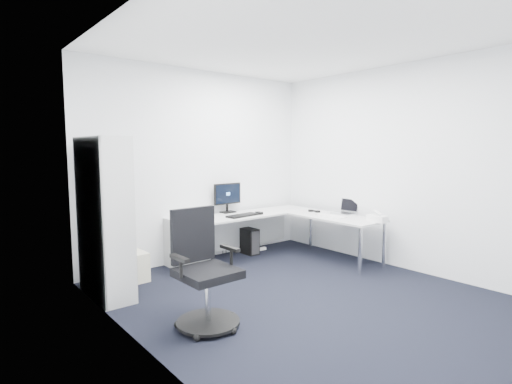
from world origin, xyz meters
TOP-DOWN VIEW (x-y plane):
  - ground at (0.00, 0.00)m, footprint 4.20×4.20m
  - ceiling at (0.00, 0.00)m, footprint 4.20×4.20m
  - wall_back at (0.00, 2.10)m, footprint 3.60×0.02m
  - wall_left at (-1.80, 0.00)m, footprint 0.02×4.20m
  - wall_right at (1.80, 0.00)m, footprint 0.02×4.20m
  - l_desk at (0.55, 1.40)m, footprint 2.21×1.24m
  - drawer_pedestal at (-0.41, 1.86)m, footprint 0.43×0.54m
  - bookshelf at (-1.62, 1.45)m, footprint 0.34×0.86m
  - task_chair at (-1.20, 0.10)m, footprint 0.60×0.60m
  - black_pc_tower at (0.66, 1.89)m, footprint 0.18×0.40m
  - beige_pc_tower at (-1.15, 1.75)m, footprint 0.18×0.37m
  - power_strip at (0.84, 1.89)m, footprint 0.36×0.09m
  - monitor at (0.37, 1.98)m, footprint 0.48×0.16m
  - black_keyboard at (0.35, 1.58)m, footprint 0.52×0.23m
  - mouse at (0.64, 1.57)m, footprint 0.07×0.11m
  - desk_phone at (-0.41, 1.74)m, footprint 0.23×0.23m
  - laptop at (1.60, 0.81)m, footprint 0.34×0.34m
  - white_keyboard at (1.29, 0.78)m, footprint 0.16×0.47m
  - headphones at (1.41, 1.20)m, footprint 0.14×0.20m
  - orange_fruit at (1.47, 0.24)m, footprint 0.07×0.07m
  - tissue_box at (1.43, 0.12)m, footprint 0.15×0.26m

SIDE VIEW (x-z plane):
  - ground at x=0.00m, z-range 0.00..0.00m
  - power_strip at x=0.84m, z-range 0.00..0.04m
  - beige_pc_tower at x=-1.15m, z-range 0.00..0.35m
  - black_pc_tower at x=0.66m, z-range 0.00..0.39m
  - l_desk at x=0.55m, z-range 0.00..0.65m
  - drawer_pedestal at x=-0.41m, z-range 0.00..0.66m
  - task_chair at x=-1.20m, z-range 0.00..1.06m
  - white_keyboard at x=1.29m, z-range 0.65..0.66m
  - black_keyboard at x=0.35m, z-range 0.65..0.67m
  - mouse at x=0.64m, z-range 0.65..0.68m
  - headphones at x=1.41m, z-range 0.65..0.69m
  - orange_fruit at x=1.47m, z-range 0.65..0.72m
  - tissue_box at x=1.43m, z-range 0.65..0.73m
  - desk_phone at x=-0.41m, z-range 0.65..0.78m
  - laptop at x=1.60m, z-range 0.65..0.87m
  - bookshelf at x=-1.62m, z-range 0.00..1.72m
  - monitor at x=0.37m, z-range 0.65..1.10m
  - wall_back at x=0.00m, z-range 0.00..2.70m
  - wall_left at x=-1.80m, z-range 0.00..2.70m
  - wall_right at x=1.80m, z-range 0.00..2.70m
  - ceiling at x=0.00m, z-range 2.70..2.70m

